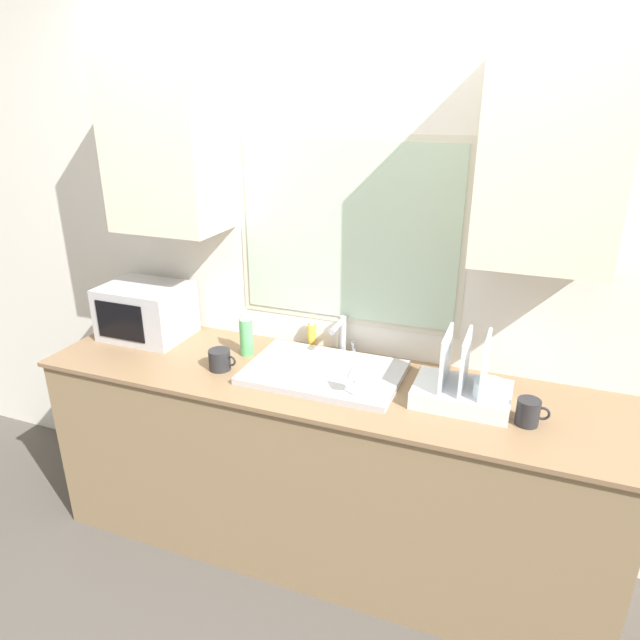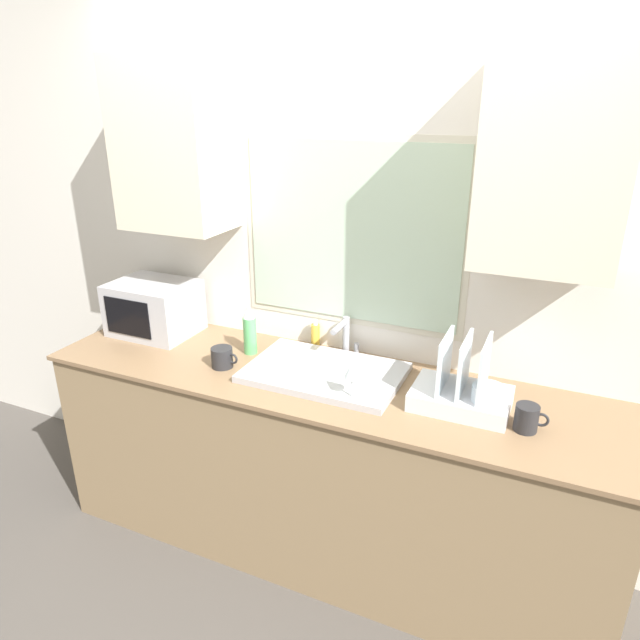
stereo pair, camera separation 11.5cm
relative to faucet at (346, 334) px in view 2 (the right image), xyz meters
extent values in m
plane|color=#4C4742|center=(-0.01, -0.56, -1.02)|extent=(12.00, 12.00, 0.00)
cube|color=#8C7251|center=(-0.01, -0.24, -0.57)|extent=(2.49, 0.63, 0.89)
cube|color=#846647|center=(-0.01, -0.24, -0.12)|extent=(2.52, 0.66, 0.02)
cube|color=silver|center=(-0.01, 0.10, 0.28)|extent=(6.00, 0.06, 2.60)
cube|color=beige|center=(-0.01, 0.07, 0.45)|extent=(1.05, 0.01, 0.85)
cube|color=#B2CCB2|center=(-0.01, 0.07, 0.45)|extent=(0.99, 0.01, 0.79)
cube|color=beige|center=(-0.80, -0.09, 0.81)|extent=(0.48, 0.32, 0.74)
cube|color=beige|center=(0.79, -0.09, 0.81)|extent=(0.48, 0.32, 0.74)
cube|color=#B2B2B7|center=(-0.01, -0.22, -0.10)|extent=(0.66, 0.44, 0.03)
cylinder|color=#99999E|center=(-0.01, 0.03, -0.02)|extent=(0.03, 0.03, 0.18)
cylinder|color=#99999E|center=(-0.01, -0.05, 0.06)|extent=(0.03, 0.16, 0.03)
cylinder|color=#99999E|center=(0.04, 0.03, -0.08)|extent=(0.02, 0.02, 0.06)
cube|color=#B2B2B7|center=(-0.99, -0.13, 0.02)|extent=(0.40, 0.32, 0.26)
cube|color=black|center=(-1.02, -0.29, 0.02)|extent=(0.26, 0.01, 0.18)
cube|color=silver|center=(0.58, -0.24, -0.08)|extent=(0.37, 0.26, 0.07)
cube|color=silver|center=(0.50, -0.24, 0.07)|extent=(0.01, 0.22, 0.22)
cube|color=silver|center=(0.58, -0.24, 0.07)|extent=(0.01, 0.22, 0.22)
cube|color=silver|center=(0.65, -0.24, 0.07)|extent=(0.01, 0.22, 0.22)
cylinder|color=silver|center=(0.68, -0.28, -0.01)|extent=(0.12, 0.12, 0.06)
cylinder|color=#59B266|center=(-0.42, -0.15, -0.02)|extent=(0.06, 0.06, 0.18)
cone|color=silver|center=(-0.42, -0.15, 0.10)|extent=(0.06, 0.06, 0.06)
cylinder|color=gold|center=(-0.17, 0.03, -0.05)|extent=(0.04, 0.04, 0.12)
cylinder|color=white|center=(-0.17, 0.03, 0.02)|extent=(0.02, 0.02, 0.03)
cylinder|color=#262628|center=(-0.46, -0.33, -0.07)|extent=(0.10, 0.10, 0.09)
torus|color=#262628|center=(-0.40, -0.33, -0.06)|extent=(0.05, 0.01, 0.05)
cylinder|color=silver|center=(0.18, -0.39, -0.11)|extent=(0.06, 0.06, 0.00)
cylinder|color=silver|center=(0.18, -0.39, -0.05)|extent=(0.01, 0.01, 0.11)
cone|color=silver|center=(0.18, -0.39, 0.04)|extent=(0.06, 0.06, 0.07)
cylinder|color=#262628|center=(0.83, -0.31, -0.06)|extent=(0.09, 0.09, 0.10)
torus|color=#262628|center=(0.88, -0.31, -0.06)|extent=(0.05, 0.01, 0.05)
camera|label=1|loc=(0.77, -2.28, 1.03)|focal=32.00mm
camera|label=2|loc=(0.87, -2.23, 1.03)|focal=32.00mm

